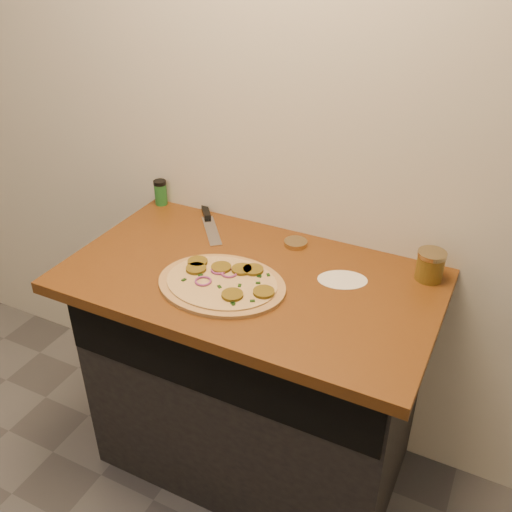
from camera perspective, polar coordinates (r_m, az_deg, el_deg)
The scene contains 8 objects.
cabinet at distance 2.15m, azimuth -0.13°, elevation -12.00°, with size 1.10×0.60×0.86m, color black.
countertop at distance 1.85m, azimuth -0.56°, elevation -2.38°, with size 1.20×0.70×0.04m, color brown.
pizza at distance 1.78m, azimuth -3.39°, elevation -2.68°, with size 0.42×0.42×0.03m.
chefs_knife at distance 2.16m, azimuth -4.79°, elevation 3.63°, with size 0.23×0.28×0.02m.
mason_jar_lid at distance 2.00m, azimuth 3.99°, elevation 1.30°, with size 0.08×0.08×0.02m, color tan.
salsa_jar at distance 1.87m, azimuth 17.02°, elevation -0.90°, with size 0.09×0.09×0.10m.
spice_shaker at distance 2.29m, azimuth -9.52°, elevation 6.29°, with size 0.05×0.05×0.10m.
flour_spill at distance 1.83m, azimuth 8.64°, elevation -2.36°, with size 0.16×0.16×0.00m, color silver.
Camera 1 is at (0.70, 0.05, 1.91)m, focal length 40.00 mm.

